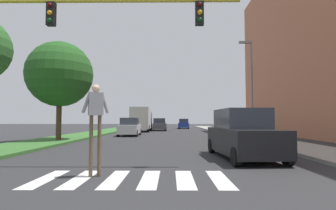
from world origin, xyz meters
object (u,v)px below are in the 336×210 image
tree_far (60,74)px  street_lamp_right (251,80)px  traffic_light_gantry (50,35)px  suv_crossing (242,135)px  truck_box_delivery (141,119)px  sedan_distant (159,125)px  sedan_far_horizon (184,124)px  sedan_midblock (130,127)px  pedestrian_performer (96,115)px

tree_far → street_lamp_right: street_lamp_right is taller
traffic_light_gantry → suv_crossing: size_ratio=1.95×
tree_far → suv_crossing: size_ratio=1.46×
suv_crossing → truck_box_delivery: truck_box_delivery is taller
suv_crossing → sedan_distant: 27.36m
traffic_light_gantry → sedan_far_horizon: traffic_light_gantry is taller
tree_far → truck_box_delivery: 16.94m
street_lamp_right → truck_box_delivery: bearing=125.0°
tree_far → sedan_distant: tree_far is taller
traffic_light_gantry → sedan_midblock: bearing=89.6°
suv_crossing → sedan_far_horizon: size_ratio=1.00×
sedan_far_horizon → tree_far: bearing=-109.9°
tree_far → suv_crossing: tree_far is taller
pedestrian_performer → sedan_midblock: 18.56m
sedan_midblock → suv_crossing: bearing=-65.4°
sedan_distant → sedan_far_horizon: bearing=65.8°
pedestrian_performer → sedan_midblock: (-1.90, 18.45, -0.86)m
tree_far → sedan_far_horizon: tree_far is taller
street_lamp_right → pedestrian_performer: 15.79m
sedan_far_horizon → pedestrian_performer: bearing=-96.3°
street_lamp_right → suv_crossing: bearing=-108.9°
tree_far → sedan_midblock: bearing=61.6°
sedan_far_horizon → traffic_light_gantry: bearing=-99.6°
pedestrian_performer → truck_box_delivery: truck_box_delivery is taller
sedan_distant → truck_box_delivery: bearing=-125.2°
suv_crossing → pedestrian_performer: bearing=-144.3°
street_lamp_right → sedan_far_horizon: (-3.86, 26.16, -3.80)m
street_lamp_right → sedan_midblock: size_ratio=1.64×
tree_far → sedan_midblock: size_ratio=1.50×
sedan_midblock → sedan_far_horizon: size_ratio=0.98×
traffic_light_gantry → sedan_far_horizon: (6.38, 37.77, -3.58)m
suv_crossing → sedan_midblock: size_ratio=1.03×
street_lamp_right → sedan_far_horizon: 26.71m
traffic_light_gantry → sedan_far_horizon: size_ratio=1.96×
sedan_midblock → truck_box_delivery: size_ratio=0.74×
traffic_light_gantry → street_lamp_right: 15.48m
suv_crossing → street_lamp_right: bearing=71.1°
traffic_light_gantry → sedan_distant: (2.43, 28.98, -3.56)m
sedan_distant → traffic_light_gantry: bearing=-94.8°
truck_box_delivery → suv_crossing: bearing=-74.4°
street_lamp_right → sedan_distant: (-7.81, 17.36, -3.78)m
tree_far → traffic_light_gantry: 10.44m
traffic_light_gantry → pedestrian_performer: size_ratio=3.70×
suv_crossing → traffic_light_gantry: bearing=-164.0°
sedan_midblock → sedan_distant: sedan_distant is taller
pedestrian_performer → sedan_far_horizon: pedestrian_performer is taller
suv_crossing → truck_box_delivery: bearing=105.6°
traffic_light_gantry → suv_crossing: (6.94, 1.99, -3.44)m
tree_far → truck_box_delivery: (4.01, 16.16, -3.10)m
traffic_light_gantry → pedestrian_performer: 3.71m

